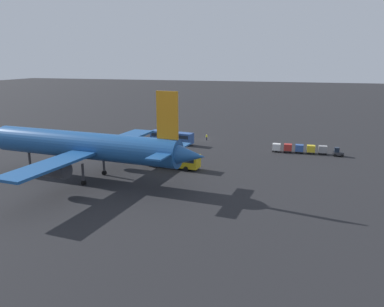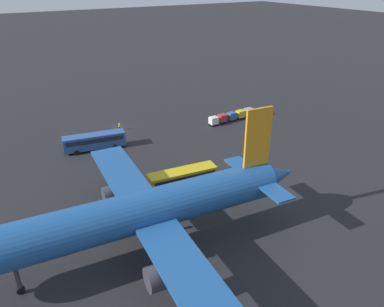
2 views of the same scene
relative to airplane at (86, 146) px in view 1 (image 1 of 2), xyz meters
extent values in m
plane|color=#232326|center=(-12.87, -41.54, -6.47)|extent=(600.00, 600.00, 0.00)
cylinder|color=#1E5193|center=(0.53, -0.04, 0.11)|extent=(39.07, 8.24, 5.06)
cone|color=#1E5193|center=(21.12, -1.74, 0.11)|extent=(5.94, 5.25, 4.81)
cone|color=#1E5193|center=(-20.31, 1.68, 0.11)|extent=(6.93, 5.08, 4.56)
cube|color=#1E5193|center=(-0.46, 11.53, -0.53)|extent=(6.49, 18.19, 0.44)
cube|color=#1E5193|center=(-2.34, -11.30, -0.53)|extent=(6.49, 18.19, 0.44)
cube|color=orange|center=(-16.86, 1.39, 6.69)|extent=(3.89, 0.68, 8.10)
cube|color=#1E5193|center=(-17.25, 1.42, 0.61)|extent=(3.79, 13.34, 0.28)
cylinder|color=#38383D|center=(0.48, 8.76, -2.14)|extent=(4.87, 3.16, 2.78)
cylinder|color=#38383D|center=(-0.96, -8.72, -2.14)|extent=(4.87, 3.16, 2.78)
cylinder|color=#38383D|center=(14.06, -1.16, -4.45)|extent=(0.50, 0.50, 4.05)
cylinder|color=black|center=(14.06, -1.16, -6.02)|extent=(0.94, 0.57, 0.90)
cylinder|color=#38383D|center=(-1.13, 3.39, -4.45)|extent=(0.50, 0.50, 4.05)
cylinder|color=black|center=(-1.13, 3.39, -6.02)|extent=(0.94, 0.57, 0.90)
cylinder|color=#38383D|center=(-1.67, -3.16, -4.45)|extent=(0.50, 0.50, 4.05)
cylinder|color=black|center=(-1.67, -3.16, -6.02)|extent=(0.94, 0.57, 0.90)
cube|color=#2D5199|center=(-5.05, -33.92, -4.61)|extent=(12.51, 4.69, 2.83)
cube|color=#192333|center=(-5.05, -33.92, -4.11)|extent=(11.55, 4.57, 0.90)
cylinder|color=black|center=(-1.07, -33.17, -5.97)|extent=(1.04, 0.46, 1.00)
cylinder|color=black|center=(-1.54, -35.94, -5.97)|extent=(1.04, 0.46, 1.00)
cylinder|color=black|center=(-8.55, -31.91, -5.97)|extent=(1.04, 0.46, 1.00)
cylinder|color=black|center=(-9.02, -34.68, -5.97)|extent=(1.04, 0.46, 1.00)
cube|color=gold|center=(-13.01, -11.94, -4.68)|extent=(11.95, 4.06, 2.69)
cube|color=#192333|center=(-13.01, -11.94, -4.21)|extent=(11.02, 4.00, 0.86)
cylinder|color=black|center=(-9.24, -10.87, -5.97)|extent=(1.03, 0.41, 1.00)
cylinder|color=black|center=(-9.55, -13.79, -5.97)|extent=(1.03, 0.41, 1.00)
cylinder|color=black|center=(-16.46, -10.09, -5.97)|extent=(1.03, 0.41, 1.00)
cylinder|color=black|center=(-16.77, -13.01, -5.97)|extent=(1.03, 0.41, 1.00)
cube|color=#333338|center=(-47.51, -32.14, -5.82)|extent=(2.42, 1.35, 0.70)
cube|color=#192333|center=(-47.09, -32.13, -4.92)|extent=(1.10, 1.19, 1.10)
cylinder|color=black|center=(-46.68, -31.43, -6.17)|extent=(0.60, 0.23, 0.60)
cylinder|color=black|center=(-46.65, -32.83, -6.17)|extent=(0.60, 0.23, 0.60)
cylinder|color=black|center=(-48.36, -31.46, -6.17)|extent=(0.60, 0.23, 0.60)
cylinder|color=black|center=(-48.33, -32.86, -6.17)|extent=(0.60, 0.23, 0.60)
cylinder|color=#1E1E2D|center=(-13.04, -41.07, -6.05)|extent=(0.32, 0.32, 0.85)
cylinder|color=yellow|center=(-13.04, -41.07, -5.30)|extent=(0.38, 0.38, 0.65)
sphere|color=tan|center=(-13.04, -41.07, -4.85)|extent=(0.24, 0.24, 0.24)
cube|color=#38383D|center=(-44.00, -33.17, -6.06)|extent=(2.01, 1.70, 0.10)
cube|color=gray|center=(-44.00, -33.17, -5.21)|extent=(1.92, 1.62, 1.60)
cylinder|color=black|center=(-43.24, -32.52, -6.29)|extent=(0.36, 0.12, 0.36)
cylinder|color=black|center=(-43.23, -33.80, -6.29)|extent=(0.36, 0.12, 0.36)
cylinder|color=black|center=(-44.76, -32.53, -6.29)|extent=(0.36, 0.12, 0.36)
cylinder|color=black|center=(-44.75, -33.81, -6.29)|extent=(0.36, 0.12, 0.36)
cube|color=#38383D|center=(-41.27, -32.88, -6.06)|extent=(2.01, 1.70, 0.10)
cube|color=gold|center=(-41.27, -32.88, -5.21)|extent=(1.92, 1.62, 1.60)
cylinder|color=black|center=(-40.51, -32.23, -6.29)|extent=(0.36, 0.12, 0.36)
cylinder|color=black|center=(-40.50, -33.51, -6.29)|extent=(0.36, 0.12, 0.36)
cylinder|color=black|center=(-42.03, -32.25, -6.29)|extent=(0.36, 0.12, 0.36)
cylinder|color=black|center=(-42.02, -33.53, -6.29)|extent=(0.36, 0.12, 0.36)
cube|color=#38383D|center=(-38.54, -32.84, -6.06)|extent=(2.01, 1.70, 0.10)
cube|color=#33569E|center=(-38.54, -32.84, -5.21)|extent=(1.92, 1.62, 1.60)
cylinder|color=black|center=(-37.78, -32.19, -6.29)|extent=(0.36, 0.12, 0.36)
cylinder|color=black|center=(-37.77, -33.47, -6.29)|extent=(0.36, 0.12, 0.36)
cylinder|color=black|center=(-39.30, -32.21, -6.29)|extent=(0.36, 0.12, 0.36)
cylinder|color=black|center=(-39.29, -33.49, -6.29)|extent=(0.36, 0.12, 0.36)
cube|color=#38383D|center=(-35.81, -32.81, -6.06)|extent=(2.01, 1.70, 0.10)
cube|color=#B72D28|center=(-35.81, -32.81, -5.21)|extent=(1.92, 1.62, 1.60)
cylinder|color=black|center=(-35.05, -32.16, -6.29)|extent=(0.36, 0.12, 0.36)
cylinder|color=black|center=(-35.04, -33.44, -6.29)|extent=(0.36, 0.12, 0.36)
cylinder|color=black|center=(-36.57, -32.17, -6.29)|extent=(0.36, 0.12, 0.36)
cylinder|color=black|center=(-36.56, -33.45, -6.29)|extent=(0.36, 0.12, 0.36)
cube|color=#38383D|center=(-33.08, -32.47, -6.06)|extent=(2.01, 1.70, 0.10)
cube|color=silver|center=(-33.08, -32.47, -5.21)|extent=(1.92, 1.62, 1.60)
cylinder|color=black|center=(-32.32, -31.83, -6.29)|extent=(0.36, 0.12, 0.36)
cylinder|color=black|center=(-32.31, -33.11, -6.29)|extent=(0.36, 0.12, 0.36)
cylinder|color=black|center=(-33.84, -31.84, -6.29)|extent=(0.36, 0.12, 0.36)
cylinder|color=black|center=(-33.83, -33.12, -6.29)|extent=(0.36, 0.12, 0.36)
camera|label=1|loc=(-38.41, 60.04, 15.75)|focal=35.00mm
camera|label=2|loc=(13.50, 35.31, 26.20)|focal=35.00mm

